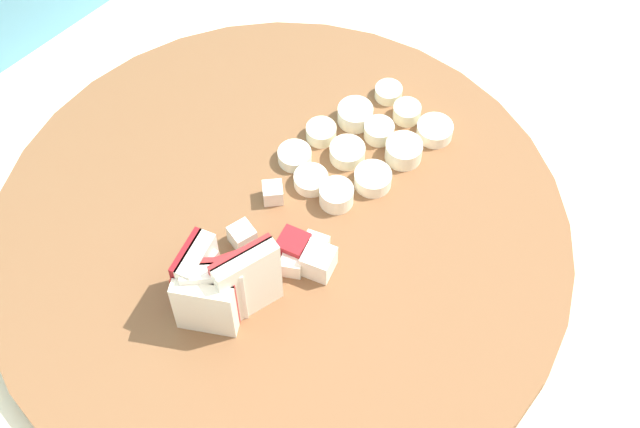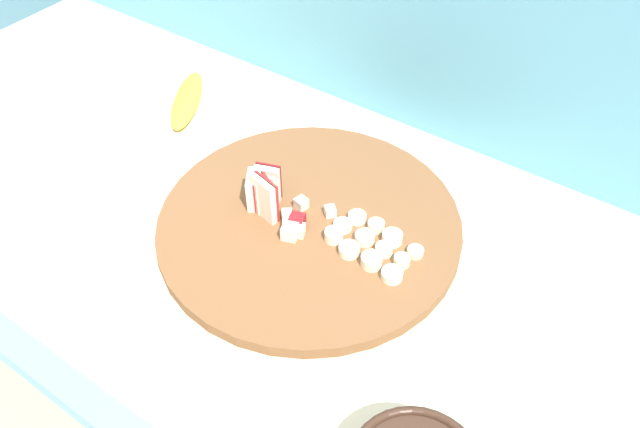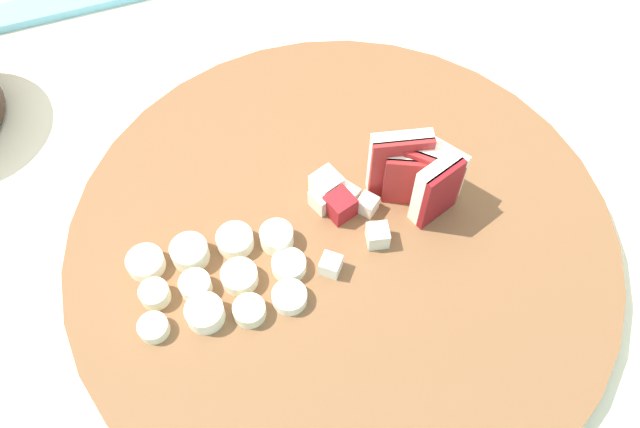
% 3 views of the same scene
% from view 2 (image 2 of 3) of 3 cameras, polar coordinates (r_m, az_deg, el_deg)
% --- Properties ---
extents(tiled_countertop, '(1.47, 0.69, 0.88)m').
position_cam_2_polar(tiled_countertop, '(1.30, -7.21, -13.21)').
color(tiled_countertop, beige).
rests_on(tiled_countertop, ground).
extents(tile_backsplash, '(2.40, 0.04, 1.38)m').
position_cam_2_polar(tile_backsplash, '(1.29, 2.17, 4.25)').
color(tile_backsplash, '#5BA3C1').
rests_on(tile_backsplash, ground).
extents(cutting_board, '(0.44, 0.44, 0.02)m').
position_cam_2_polar(cutting_board, '(0.91, -0.98, -0.94)').
color(cutting_board, brown).
rests_on(cutting_board, tiled_countertop).
extents(apple_wedge_fan, '(0.07, 0.06, 0.07)m').
position_cam_2_polar(apple_wedge_fan, '(0.91, -5.21, 2.12)').
color(apple_wedge_fan, '#A32323').
rests_on(apple_wedge_fan, cutting_board).
extents(apple_dice_pile, '(0.07, 0.10, 0.02)m').
position_cam_2_polar(apple_dice_pile, '(0.89, -2.12, -0.75)').
color(apple_dice_pile, '#EFE5CC').
rests_on(apple_dice_pile, cutting_board).
extents(banana_slice_rows, '(0.13, 0.09, 0.02)m').
position_cam_2_polar(banana_slice_rows, '(0.86, 4.66, -2.78)').
color(banana_slice_rows, white).
rests_on(banana_slice_rows, cutting_board).
extents(banana_peel, '(0.13, 0.18, 0.02)m').
position_cam_2_polar(banana_peel, '(1.17, -12.00, 10.13)').
color(banana_peel, gold).
rests_on(banana_peel, tiled_countertop).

